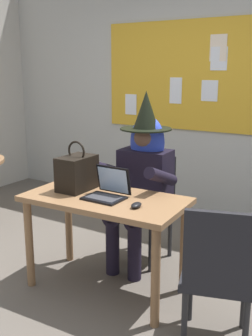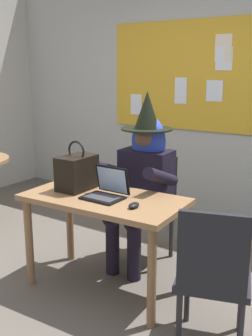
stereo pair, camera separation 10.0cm
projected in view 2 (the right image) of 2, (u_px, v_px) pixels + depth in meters
ground_plane at (92, 290)px, 3.07m from camera, size 24.00×24.00×0.00m
wall_back_bulletin at (210, 84)px, 4.44m from camera, size 5.62×2.23×2.91m
desk_main at (104, 212)px, 2.95m from camera, size 1.20×0.66×0.73m
chair_at_desk at (150, 201)px, 3.52m from camera, size 0.43×0.43×0.90m
person_costumed at (143, 172)px, 3.35m from camera, size 0.61×0.69×1.45m
laptop at (106, 191)px, 2.90m from camera, size 0.28×0.25×0.22m
computer_mouse at (134, 205)px, 2.69m from camera, size 0.07×0.11×0.03m
handbag at (77, 172)px, 3.08m from camera, size 0.20×0.30×0.38m
chair_extra_corner at (213, 273)px, 2.29m from camera, size 0.53×0.53×0.90m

